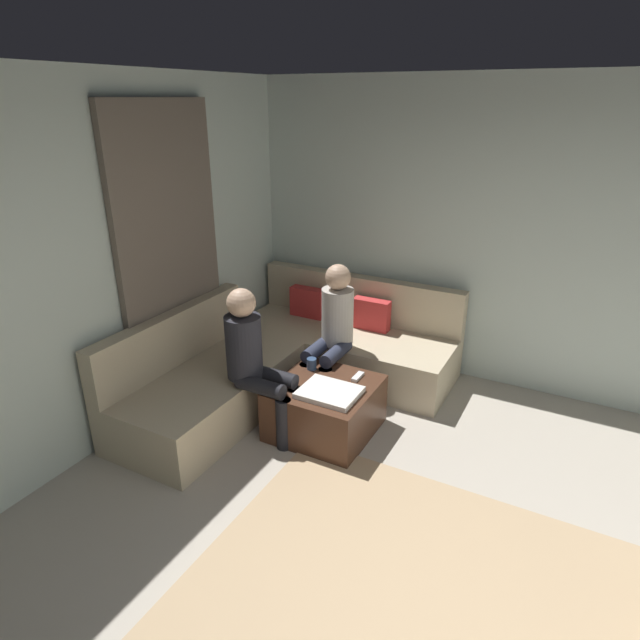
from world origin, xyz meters
name	(u,v)px	position (x,y,z in m)	size (l,w,h in m)	color
wall_back	(567,247)	(0.00, 2.94, 1.35)	(6.00, 0.12, 2.70)	silver
wall_left	(12,296)	(-2.94, 0.00, 1.35)	(0.12, 6.00, 2.70)	silver
curtain_panel	(171,262)	(-2.84, 1.30, 1.25)	(0.06, 1.10, 2.50)	#726659
area_rug	(425,623)	(-0.20, 0.10, 0.01)	(2.60, 2.20, 0.01)	tan
sectional_couch	(289,359)	(-2.08, 1.88, 0.28)	(2.10, 2.55, 0.87)	#C6B593
ottoman	(325,408)	(-1.46, 1.40, 0.21)	(0.76, 0.76, 0.42)	#4C2D1E
folded_blanket	(329,392)	(-1.36, 1.28, 0.44)	(0.44, 0.36, 0.04)	white
coffee_mug	(312,364)	(-1.68, 1.58, 0.47)	(0.08, 0.08, 0.10)	#334C72
game_remote	(358,377)	(-1.28, 1.62, 0.43)	(0.05, 0.15, 0.02)	white
person_on_couch_back	(332,328)	(-1.67, 1.93, 0.66)	(0.30, 0.60, 1.20)	#2D3347
person_on_couch_side	(255,358)	(-1.93, 1.14, 0.66)	(0.60, 0.30, 1.20)	black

